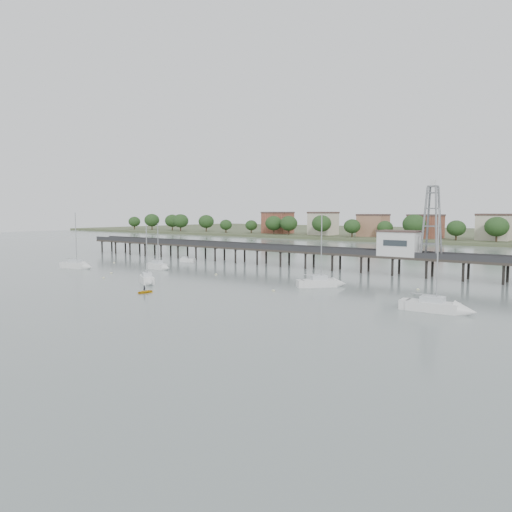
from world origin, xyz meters
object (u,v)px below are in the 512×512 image
at_px(sailboat_c, 326,283).
at_px(yellow_dinghy, 144,293).
at_px(sailboat_d, 444,308).
at_px(sailboat_f, 148,280).
at_px(lattice_tower, 432,222).
at_px(sailboat_b, 160,267).
at_px(sailboat_a, 80,266).
at_px(white_tender, 187,260).
at_px(pier, 297,251).

relative_size(sailboat_c, yellow_dinghy, 4.55).
bearing_deg(sailboat_d, sailboat_f, -176.19).
xyz_separation_m(lattice_tower, sailboat_b, (-53.89, -22.99, -10.45)).
height_order(sailboat_c, yellow_dinghy, sailboat_c).
xyz_separation_m(sailboat_a, white_tender, (9.56, 25.59, -0.18)).
xyz_separation_m(lattice_tower, sailboat_c, (-10.91, -23.19, -10.46)).
bearing_deg(yellow_dinghy, sailboat_f, 136.31).
height_order(sailboat_a, sailboat_d, sailboat_d).
bearing_deg(sailboat_d, white_tender, 157.09).
xyz_separation_m(sailboat_f, yellow_dinghy, (7.29, -7.02, -0.65)).
distance_m(sailboat_a, sailboat_c, 60.18).
distance_m(sailboat_b, white_tender, 17.15).
height_order(pier, sailboat_d, sailboat_d).
relative_size(sailboat_a, white_tender, 3.28).
distance_m(pier, sailboat_a, 50.95).
relative_size(lattice_tower, sailboat_c, 1.16).
bearing_deg(pier, sailboat_c, -48.40).
bearing_deg(sailboat_f, lattice_tower, 78.17).
distance_m(sailboat_c, yellow_dinghy, 31.24).
height_order(pier, sailboat_f, sailboat_f).
bearing_deg(sailboat_b, sailboat_a, -146.26).
bearing_deg(sailboat_b, sailboat_c, 2.45).
relative_size(white_tender, yellow_dinghy, 1.43).
distance_m(sailboat_b, sailboat_c, 42.98).
distance_m(pier, sailboat_d, 55.62).
xyz_separation_m(pier, lattice_tower, (31.50, 0.00, 7.31)).
height_order(lattice_tower, white_tender, lattice_tower).
relative_size(sailboat_c, white_tender, 3.19).
relative_size(sailboat_d, sailboat_f, 1.30).
height_order(sailboat_d, sailboat_c, sailboat_d).
distance_m(pier, sailboat_b, 32.25).
relative_size(sailboat_a, sailboat_d, 0.94).
xyz_separation_m(pier, sailboat_d, (44.08, -33.78, -3.16)).
xyz_separation_m(pier, sailboat_c, (20.59, -23.19, -3.15)).
height_order(pier, white_tender, pier).
relative_size(lattice_tower, sailboat_b, 1.41).
bearing_deg(sailboat_c, pier, 84.55).
xyz_separation_m(lattice_tower, white_tender, (-60.74, -7.27, -10.64)).
bearing_deg(yellow_dinghy, sailboat_c, 49.69).
bearing_deg(yellow_dinghy, pier, 90.59).
bearing_deg(pier, white_tender, -166.03).
relative_size(lattice_tower, yellow_dinghy, 5.30).
distance_m(lattice_tower, white_tender, 62.09).
relative_size(sailboat_b, sailboat_a, 0.80).
bearing_deg(sailboat_f, pier, 112.20).
distance_m(sailboat_c, sailboat_f, 32.26).
xyz_separation_m(sailboat_b, sailboat_c, (42.98, -0.20, -0.01)).
height_order(lattice_tower, sailboat_b, lattice_tower).
bearing_deg(sailboat_b, sailboat_d, -6.50).
relative_size(sailboat_f, yellow_dinghy, 3.82).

